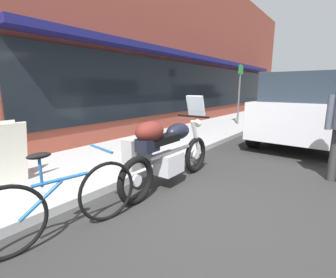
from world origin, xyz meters
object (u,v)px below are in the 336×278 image
Objects in this scene: parked_minivan at (309,108)px; parked_car_down_block at (323,99)px; touring_motorcycle at (164,150)px; parking_sign_pole at (239,89)px; sandwich_board_sign at (4,154)px; parked_bicycle at (63,202)px.

parked_car_down_block is (8.02, 0.29, -0.07)m from parked_minivan.
touring_motorcycle is 0.98× the size of parking_sign_pole.
parked_bicycle is at bearing -94.09° from sandwich_board_sign.
touring_motorcycle reaches higher than parked_bicycle.
parked_bicycle is 1.75m from sandwich_board_sign.
parked_car_down_block is at bearing -4.53° from touring_motorcycle.
parked_minivan is 7.15m from sandwich_board_sign.
parking_sign_pole is at bearing 8.69° from parked_bicycle.
parked_car_down_block is (12.92, -1.02, 0.32)m from touring_motorcycle.
touring_motorcycle is 2.35m from sandwich_board_sign.
parking_sign_pole is 0.48× the size of parked_car_down_block.
sandwich_board_sign is at bearing 154.33° from parked_minivan.
parked_bicycle is at bearing 178.26° from touring_motorcycle.
touring_motorcycle is 5.09m from parked_minivan.
parking_sign_pole reaches higher than touring_motorcycle.
parked_minivan is (6.56, -1.36, 0.60)m from parked_bicycle.
touring_motorcycle is at bearing -49.25° from sandwich_board_sign.
parked_bicycle is 1.82× the size of sandwich_board_sign.
sandwich_board_sign is at bearing 176.68° from parking_sign_pole.
parked_minivan is 3.15m from parking_sign_pole.
parking_sign_pole is at bearing 159.82° from parked_car_down_block.
parked_car_down_block is at bearing -4.22° from parked_bicycle.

